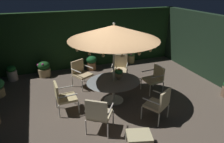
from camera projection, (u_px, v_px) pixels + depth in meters
The scene contains 16 objects.
ground_plane at pixel (118, 104), 6.53m from camera, with size 8.56×7.57×0.02m, color brown.
hedge_backdrop_rear at pixel (89, 39), 9.17m from camera, with size 8.56×0.30×2.49m, color #1B3719.
patio_dining_table at pixel (114, 85), 6.50m from camera, with size 1.72×1.46×0.71m.
patio_umbrella at pixel (114, 32), 5.84m from camera, with size 2.67×2.67×2.53m.
centerpiece_planter at pixel (119, 73), 6.49m from camera, with size 0.26×0.26×0.37m.
patio_chair_north at pixel (159, 103), 5.57m from camera, with size 0.79×0.78×0.96m.
patio_chair_northeast at pixel (155, 77), 7.15m from camera, with size 0.64×0.64×0.90m.
patio_chair_east at pixel (120, 67), 7.97m from camera, with size 0.80×0.81×0.99m.
patio_chair_southeast at pixel (81, 72), 7.49m from camera, with size 0.80×0.80×0.97m.
patio_chair_south at pixel (63, 96), 5.94m from camera, with size 0.63×0.61×0.95m.
patio_chair_southwest at pixel (98, 113), 5.06m from camera, with size 0.81×0.81×1.02m.
ottoman_footrest at pixel (139, 136), 4.70m from camera, with size 0.67×0.59×0.36m.
potted_plant_back_left at pixel (91, 62), 9.00m from camera, with size 0.47×0.47×0.64m.
potted_plant_left_far at pixel (131, 56), 9.81m from camera, with size 0.38×0.38×0.60m.
potted_plant_back_center at pixel (12, 73), 8.03m from camera, with size 0.38×0.38×0.60m.
potted_plant_left_near at pixel (44, 69), 8.37m from camera, with size 0.50×0.50×0.64m.
Camera 1 is at (-2.06, -5.19, 3.54)m, focal length 32.86 mm.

